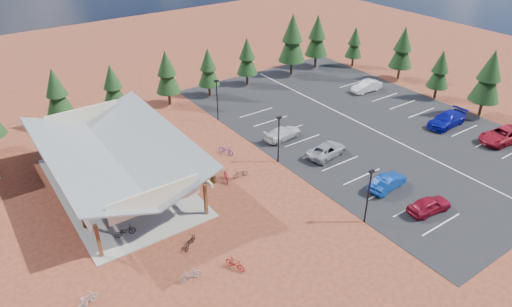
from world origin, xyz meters
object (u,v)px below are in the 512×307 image
object	(u,v)px
lamp_post_0	(368,193)
car_6	(503,135)
lamp_post_2	(217,97)
car_3	(283,133)
bike_0	(125,231)
bike_9	(87,301)
bike_7	(123,156)
car_7	(447,119)
bike_1	(104,194)
bike_3	(69,167)
bike_5	(163,184)
car_0	(429,205)
bike_14	(226,150)
bike_16	(240,174)
car_1	(388,182)
bike_6	(115,162)
trash_bin_1	(193,163)
car_2	(327,150)
bike_13	(190,275)
bike_15	(226,176)
bike_4	(162,204)
bike_12	(190,242)
bike_pavilion	(114,152)
lamp_post_1	(279,136)
bike_11	(235,264)
bike_2	(74,182)
car_9	(366,86)

from	to	relation	value
lamp_post_0	car_6	bearing A→B (deg)	2.73
lamp_post_2	car_3	bearing A→B (deg)	-67.18
bike_0	bike_9	bearing A→B (deg)	144.82
bike_7	car_7	xyz separation A→B (m)	(34.30, -14.35, 0.31)
bike_0	bike_1	distance (m)	5.94
bike_3	bike_5	distance (m)	10.23
lamp_post_0	car_0	bearing A→B (deg)	-21.65
bike_5	car_6	world-z (taller)	car_6
bike_14	lamp_post_0	bearing A→B (deg)	-97.98
bike_16	car_6	distance (m)	29.69
lamp_post_2	car_1	world-z (taller)	lamp_post_2
bike_5	bike_6	bearing A→B (deg)	4.30
lamp_post_2	bike_5	distance (m)	15.47
trash_bin_1	bike_0	world-z (taller)	bike_0
bike_7	car_0	bearing A→B (deg)	-130.05
bike_3	bike_1	bearing A→B (deg)	-161.83
trash_bin_1	bike_1	distance (m)	9.27
lamp_post_2	car_7	xyz separation A→B (m)	(21.34, -16.92, -2.13)
bike_16	lamp_post_2	bearing A→B (deg)	162.05
bike_16	car_2	xyz separation A→B (m)	(9.67, -1.77, 0.29)
bike_13	bike_15	bearing A→B (deg)	141.23
bike_4	bike_12	bearing A→B (deg)	-164.77
lamp_post_2	bike_9	distance (m)	29.55
bike_7	car_3	bearing A→B (deg)	-97.53
car_6	bike_3	bearing A→B (deg)	-109.48
bike_5	bike_6	distance (m)	6.86
bike_pavilion	bike_5	size ratio (longest dim) A/B	12.85
bike_16	car_6	bearing A→B (deg)	72.34
lamp_post_1	bike_0	distance (m)	17.54
bike_11	car_6	size ratio (longest dim) A/B	0.31
bike_pavilion	bike_2	xyz separation A→B (m)	(-3.53, 2.46, -3.29)
car_0	car_1	distance (m)	4.46
car_7	bike_5	bearing A→B (deg)	-105.05
lamp_post_0	car_1	bearing A→B (deg)	22.61
bike_9	car_6	bearing A→B (deg)	-118.68
bike_11	bike_12	xyz separation A→B (m)	(-1.57, 4.10, -0.07)
bike_6	bike_15	bearing A→B (deg)	-134.54
bike_11	bike_7	bearing A→B (deg)	72.93
bike_0	car_9	size ratio (longest dim) A/B	0.38
bike_6	car_0	size ratio (longest dim) A/B	0.40
bike_2	bike_16	xyz separation A→B (m)	(13.75, -7.68, -0.11)
bike_14	bike_16	xyz separation A→B (m)	(-1.24, -4.69, -0.08)
trash_bin_1	bike_12	distance (m)	11.90
car_0	bike_12	bearing A→B (deg)	74.55
bike_15	car_7	xyz separation A→B (m)	(27.62, -4.94, 0.31)
bike_1	bike_3	size ratio (longest dim) A/B	0.93
bike_3	bike_15	bearing A→B (deg)	-123.64
bike_15	car_9	bearing A→B (deg)	-145.73
bike_0	car_1	distance (m)	23.83
car_1	bike_6	bearing A→B (deg)	39.71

